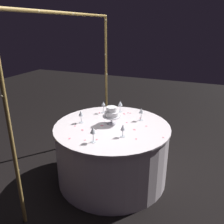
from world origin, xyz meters
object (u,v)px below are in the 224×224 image
at_px(tiered_cake, 112,113).
at_px(wine_glass_2, 81,114).
at_px(wine_glass_4, 123,128).
at_px(decorative_arch, 71,72).
at_px(wine_glass_5, 93,131).
at_px(wine_glass_1, 103,104).
at_px(wine_glass_0, 120,104).
at_px(wine_glass_3, 141,111).
at_px(main_table, 112,152).

height_order(tiered_cake, wine_glass_2, tiered_cake).
xyz_separation_m(tiered_cake, wine_glass_4, (-0.28, -0.25, -0.04)).
height_order(decorative_arch, tiered_cake, decorative_arch).
height_order(decorative_arch, wine_glass_5, decorative_arch).
relative_size(wine_glass_1, wine_glass_2, 1.04).
distance_m(wine_glass_0, wine_glass_3, 0.40).
bearing_deg(decorative_arch, wine_glass_4, -107.05).
bearing_deg(wine_glass_5, decorative_arch, 47.85).
distance_m(decorative_arch, tiered_cake, 0.70).
bearing_deg(wine_glass_5, wine_glass_0, 3.55).
bearing_deg(wine_glass_1, wine_glass_5, -162.52).
xyz_separation_m(wine_glass_2, wine_glass_3, (0.36, -0.67, 0.01)).
height_order(wine_glass_0, wine_glass_4, wine_glass_0).
bearing_deg(tiered_cake, wine_glass_4, -137.99).
bearing_deg(wine_glass_2, wine_glass_3, -61.70).
relative_size(wine_glass_2, wine_glass_4, 1.08).
height_order(decorative_arch, main_table, decorative_arch).
bearing_deg(wine_glass_1, wine_glass_0, -58.93).
bearing_deg(wine_glass_3, wine_glass_5, 158.73).
xyz_separation_m(tiered_cake, wine_glass_1, (0.32, 0.26, -0.02)).
relative_size(tiered_cake, wine_glass_5, 1.36).
relative_size(wine_glass_0, wine_glass_3, 0.95).
bearing_deg(wine_glass_3, tiered_cake, 129.92).
height_order(wine_glass_0, wine_glass_3, wine_glass_3).
height_order(wine_glass_3, wine_glass_5, wine_glass_3).
height_order(wine_glass_1, wine_glass_5, wine_glass_5).
relative_size(wine_glass_0, wine_glass_2, 1.01).
relative_size(wine_glass_0, wine_glass_5, 0.97).
distance_m(tiered_cake, wine_glass_0, 0.44).
bearing_deg(wine_glass_1, wine_glass_2, 165.38).
distance_m(wine_glass_2, wine_glass_5, 0.55).
relative_size(decorative_arch, wine_glass_2, 13.57).
relative_size(tiered_cake, wine_glass_2, 1.42).
bearing_deg(wine_glass_4, tiered_cake, 42.01).
distance_m(main_table, wine_glass_0, 0.69).
relative_size(main_table, wine_glass_1, 8.70).
bearing_deg(wine_glass_2, wine_glass_0, -29.78).
bearing_deg(tiered_cake, wine_glass_1, 38.71).
relative_size(decorative_arch, wine_glass_5, 12.95).
height_order(tiered_cake, wine_glass_0, tiered_cake).
relative_size(main_table, wine_glass_0, 8.91).
height_order(main_table, wine_glass_1, wine_glass_1).
bearing_deg(main_table, tiered_cake, 28.98).
xyz_separation_m(wine_glass_0, wine_glass_4, (-0.72, -0.30, -0.02)).
bearing_deg(wine_glass_5, wine_glass_3, -21.27).
xyz_separation_m(tiered_cake, wine_glass_2, (-0.11, 0.37, -0.03)).
bearing_deg(wine_glass_5, wine_glass_1, 17.48).
bearing_deg(wine_glass_3, main_table, 136.80).
bearing_deg(wine_glass_2, decorative_arch, 66.17).
relative_size(main_table, wine_glass_3, 8.51).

